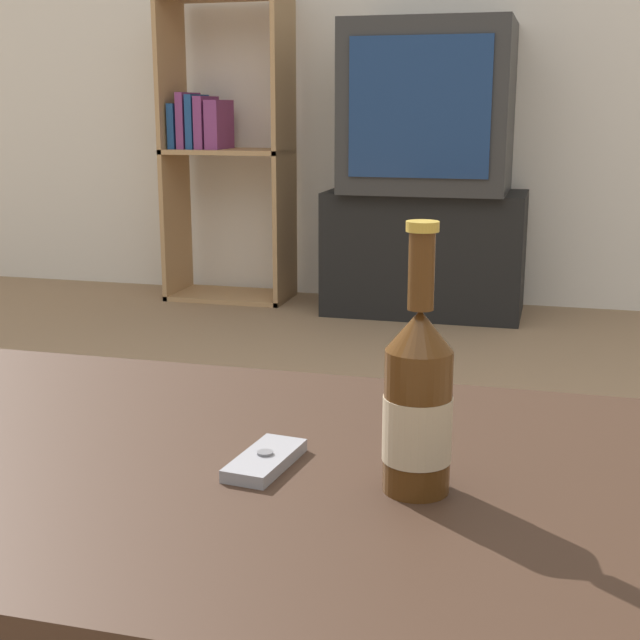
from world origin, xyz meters
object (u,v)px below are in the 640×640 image
at_px(television, 429,108).
at_px(beer_bottle, 418,402).
at_px(bookshelf, 221,144).
at_px(cell_phone, 265,460).
at_px(tv_stand, 425,253).

distance_m(television, beer_bottle, 2.82).
bearing_deg(beer_bottle, bookshelf, 114.73).
bearing_deg(beer_bottle, cell_phone, 173.61).
relative_size(bookshelf, beer_bottle, 4.67).
height_order(beer_bottle, cell_phone, beer_bottle).
distance_m(tv_stand, beer_bottle, 2.82).
height_order(television, beer_bottle, television).
bearing_deg(television, tv_stand, 90.00).
bearing_deg(tv_stand, bookshelf, 176.06).
height_order(television, cell_phone, television).
distance_m(television, cell_phone, 2.79).
distance_m(tv_stand, bookshelf, 1.01).
distance_m(bookshelf, cell_phone, 3.05).
relative_size(tv_stand, cell_phone, 6.46).
relative_size(tv_stand, television, 1.21).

